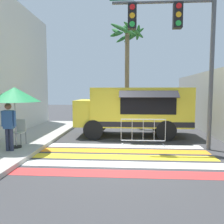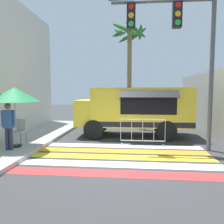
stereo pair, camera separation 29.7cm
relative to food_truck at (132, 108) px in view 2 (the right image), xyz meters
name	(u,v)px [view 2 (the right image)]	position (x,y,z in m)	size (l,w,h in m)	color
ground_plane	(118,158)	(-0.46, -3.78, -1.39)	(60.00, 60.00, 0.00)	#38383A
crosswalk_painted	(118,157)	(-0.46, -3.64, -1.39)	(6.40, 3.60, 0.01)	red
food_truck	(132,108)	(0.00, 0.00, 0.00)	(5.50, 2.68, 2.40)	yellow
traffic_signal_pole	(178,37)	(1.64, -2.48, 2.82)	(3.87, 0.29, 5.89)	#515456
patio_umbrella	(14,95)	(-4.32, -3.17, 0.70)	(1.82, 1.82, 2.23)	black
folding_chair	(19,129)	(-4.43, -2.72, -0.65)	(0.44, 0.44, 0.98)	#4C4C51
vendor_person	(8,123)	(-4.34, -3.62, -0.30)	(0.53, 0.22, 1.67)	#2D3347
barricade_front	(143,133)	(0.43, -1.94, -0.86)	(1.83, 0.44, 1.10)	#B7BABF
palm_tree	(129,49)	(-0.24, 3.62, 3.55)	(2.39, 2.45, 6.53)	#7A664C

